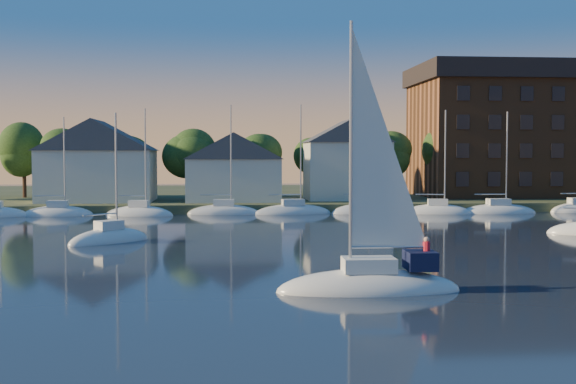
{
  "coord_description": "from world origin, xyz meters",
  "views": [
    {
      "loc": [
        -6.87,
        -29.14,
        6.67
      ],
      "look_at": [
        -2.47,
        22.0,
        3.92
      ],
      "focal_mm": 45.0,
      "sensor_mm": 36.0,
      "label": 1
    }
  ],
  "objects": [
    {
      "name": "hero_sailboat",
      "position": [
        0.12,
        4.91,
        0.59
      ],
      "size": [
        9.04,
        3.04,
        14.04
      ],
      "rotation": [
        0.0,
        0.0,
        3.13
      ],
      "color": "silver",
      "rests_on": "ground"
    },
    {
      "name": "tree_line",
      "position": [
        2.0,
        63.0,
        7.18
      ],
      "size": [
        93.4,
        5.4,
        8.9
      ],
      "color": "#3C251B",
      "rests_on": "shoreline_land"
    },
    {
      "name": "clubhouse_centre",
      "position": [
        -6.0,
        57.0,
        5.13
      ],
      "size": [
        11.55,
        8.4,
        8.08
      ],
      "color": "beige",
      "rests_on": "shoreline_land"
    },
    {
      "name": "wooden_dock",
      "position": [
        0.0,
        52.0,
        0.0
      ],
      "size": [
        120.0,
        3.0,
        1.0
      ],
      "primitive_type": "cube",
      "color": "brown",
      "rests_on": "ground"
    },
    {
      "name": "clubhouse_west",
      "position": [
        -22.0,
        58.0,
        5.93
      ],
      "size": [
        13.65,
        9.45,
        9.64
      ],
      "color": "beige",
      "rests_on": "shoreline_land"
    },
    {
      "name": "shoreline_land",
      "position": [
        0.0,
        75.0,
        0.0
      ],
      "size": [
        160.0,
        50.0,
        2.0
      ],
      "primitive_type": "cube",
      "color": "#374126",
      "rests_on": "ground"
    },
    {
      "name": "drifting_sailboat_left",
      "position": [
        -15.63,
        25.6,
        0.1
      ],
      "size": [
        6.58,
        6.22,
        10.82
      ],
      "rotation": [
        0.0,
        0.0,
        0.73
      ],
      "color": "silver",
      "rests_on": "ground"
    },
    {
      "name": "clubhouse_east",
      "position": [
        8.0,
        59.0,
        6.0
      ],
      "size": [
        10.5,
        8.4,
        9.8
      ],
      "color": "beige",
      "rests_on": "shoreline_land"
    },
    {
      "name": "ground",
      "position": [
        0.0,
        0.0,
        0.0
      ],
      "size": [
        260.0,
        260.0,
        0.0
      ],
      "primitive_type": "plane",
      "color": "black",
      "rests_on": "ground"
    },
    {
      "name": "condo_block",
      "position": [
        34.0,
        64.95,
        9.79
      ],
      "size": [
        31.0,
        17.0,
        17.4
      ],
      "color": "brown",
      "rests_on": "shoreline_land"
    },
    {
      "name": "moored_fleet",
      "position": [
        -4.0,
        49.0,
        0.1
      ],
      "size": [
        79.5,
        2.4,
        12.05
      ],
      "color": "silver",
      "rests_on": "ground"
    }
  ]
}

